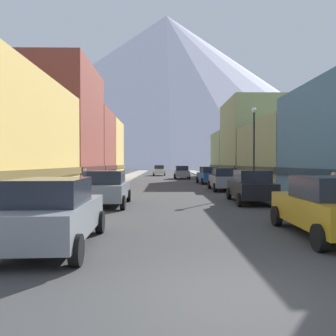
{
  "coord_description": "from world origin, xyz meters",
  "views": [
    {
      "loc": [
        -1.0,
        -5.1,
        2.17
      ],
      "look_at": [
        -0.41,
        31.38,
        1.61
      ],
      "focal_mm": 35.23,
      "sensor_mm": 36.0,
      "label": 1
    }
  ],
  "objects_px": {
    "car_right_0": "(327,206)",
    "car_right_3": "(209,175)",
    "car_right_2": "(224,179)",
    "trash_bin_right": "(313,194)",
    "car_left_1": "(108,188)",
    "car_driving_0": "(159,170)",
    "pedestrian_0": "(85,182)",
    "potted_plant_0": "(61,189)",
    "car_right_1": "(251,186)",
    "potted_plant_1": "(56,190)",
    "pedestrian_1": "(334,193)",
    "car_driving_1": "(182,172)",
    "car_left_0": "(54,212)",
    "streetlamp_right": "(254,137)"
  },
  "relations": [
    {
      "from": "car_right_3",
      "to": "potted_plant_1",
      "type": "distance_m",
      "value": 19.12
    },
    {
      "from": "pedestrian_0",
      "to": "trash_bin_right",
      "type": "bearing_deg",
      "value": -26.77
    },
    {
      "from": "trash_bin_right",
      "to": "car_driving_0",
      "type": "bearing_deg",
      "value": 101.08
    },
    {
      "from": "car_right_1",
      "to": "potted_plant_0",
      "type": "bearing_deg",
      "value": 171.31
    },
    {
      "from": "car_driving_1",
      "to": "potted_plant_0",
      "type": "relative_size",
      "value": 4.83
    },
    {
      "from": "car_left_1",
      "to": "car_driving_0",
      "type": "xyz_separation_m",
      "value": [
        2.2,
        39.77,
        0.0
      ]
    },
    {
      "from": "car_left_1",
      "to": "car_right_2",
      "type": "height_order",
      "value": "same"
    },
    {
      "from": "car_left_0",
      "to": "pedestrian_0",
      "type": "xyz_separation_m",
      "value": [
        -2.45,
        13.82,
        0.0
      ]
    },
    {
      "from": "car_right_1",
      "to": "car_driving_0",
      "type": "xyz_separation_m",
      "value": [
        -5.4,
        38.75,
        0.0
      ]
    },
    {
      "from": "streetlamp_right",
      "to": "trash_bin_right",
      "type": "bearing_deg",
      "value": -81.74
    },
    {
      "from": "car_left_1",
      "to": "potted_plant_0",
      "type": "xyz_separation_m",
      "value": [
        -3.2,
        2.67,
        -0.26
      ]
    },
    {
      "from": "car_right_1",
      "to": "car_right_2",
      "type": "xyz_separation_m",
      "value": [
        0.0,
        7.97,
        0.0
      ]
    },
    {
      "from": "potted_plant_0",
      "to": "potted_plant_1",
      "type": "xyz_separation_m",
      "value": [
        -0.0,
        -0.9,
        -0.01
      ]
    },
    {
      "from": "car_right_0",
      "to": "car_right_3",
      "type": "relative_size",
      "value": 0.99
    },
    {
      "from": "pedestrian_1",
      "to": "pedestrian_0",
      "type": "bearing_deg",
      "value": 145.88
    },
    {
      "from": "car_right_3",
      "to": "pedestrian_0",
      "type": "distance_m",
      "value": 15.68
    },
    {
      "from": "car_right_2",
      "to": "trash_bin_right",
      "type": "height_order",
      "value": "car_right_2"
    },
    {
      "from": "car_right_0",
      "to": "trash_bin_right",
      "type": "xyz_separation_m",
      "value": [
        2.55,
        6.4,
        -0.26
      ]
    },
    {
      "from": "car_left_0",
      "to": "car_right_3",
      "type": "bearing_deg",
      "value": 73.61
    },
    {
      "from": "car_right_1",
      "to": "potted_plant_1",
      "type": "height_order",
      "value": "car_right_1"
    },
    {
      "from": "car_right_2",
      "to": "car_left_0",
      "type": "bearing_deg",
      "value": -113.72
    },
    {
      "from": "trash_bin_right",
      "to": "potted_plant_0",
      "type": "height_order",
      "value": "trash_bin_right"
    },
    {
      "from": "car_left_0",
      "to": "potted_plant_1",
      "type": "relative_size",
      "value": 4.97
    },
    {
      "from": "pedestrian_0",
      "to": "car_driving_0",
      "type": "bearing_deg",
      "value": 82.27
    },
    {
      "from": "pedestrian_1",
      "to": "car_left_0",
      "type": "bearing_deg",
      "value": -151.96
    },
    {
      "from": "car_left_0",
      "to": "car_right_0",
      "type": "height_order",
      "value": "same"
    },
    {
      "from": "car_right_0",
      "to": "car_right_3",
      "type": "distance_m",
      "value": 24.79
    },
    {
      "from": "trash_bin_right",
      "to": "car_right_0",
      "type": "bearing_deg",
      "value": -111.73
    },
    {
      "from": "car_driving_1",
      "to": "pedestrian_1",
      "type": "relative_size",
      "value": 2.69
    },
    {
      "from": "car_left_0",
      "to": "car_right_0",
      "type": "relative_size",
      "value": 1.0
    },
    {
      "from": "trash_bin_right",
      "to": "streetlamp_right",
      "type": "bearing_deg",
      "value": 98.26
    },
    {
      "from": "car_left_1",
      "to": "car_right_0",
      "type": "distance_m",
      "value": 10.49
    },
    {
      "from": "car_right_1",
      "to": "potted_plant_0",
      "type": "distance_m",
      "value": 10.93
    },
    {
      "from": "car_right_2",
      "to": "car_driving_1",
      "type": "relative_size",
      "value": 1.01
    },
    {
      "from": "car_left_0",
      "to": "car_right_2",
      "type": "xyz_separation_m",
      "value": [
        7.6,
        17.29,
        0.0
      ]
    },
    {
      "from": "car_right_0",
      "to": "car_driving_1",
      "type": "xyz_separation_m",
      "value": [
        -2.2,
        35.3,
        0.0
      ]
    },
    {
      "from": "car_right_2",
      "to": "car_right_3",
      "type": "xyz_separation_m",
      "value": [
        0.0,
        8.56,
        0.0
      ]
    },
    {
      "from": "trash_bin_right",
      "to": "car_right_2",
      "type": "bearing_deg",
      "value": 104.56
    },
    {
      "from": "car_right_2",
      "to": "streetlamp_right",
      "type": "xyz_separation_m",
      "value": [
        1.55,
        -2.93,
        3.09
      ]
    },
    {
      "from": "car_right_1",
      "to": "pedestrian_0",
      "type": "relative_size",
      "value": 2.73
    },
    {
      "from": "potted_plant_1",
      "to": "pedestrian_0",
      "type": "xyz_separation_m",
      "value": [
        0.75,
        3.75,
        0.28
      ]
    },
    {
      "from": "potted_plant_0",
      "to": "trash_bin_right",
      "type": "bearing_deg",
      "value": -14.71
    },
    {
      "from": "car_right_2",
      "to": "pedestrian_0",
      "type": "distance_m",
      "value": 10.63
    },
    {
      "from": "car_right_1",
      "to": "trash_bin_right",
      "type": "bearing_deg",
      "value": -36.01
    },
    {
      "from": "car_right_0",
      "to": "potted_plant_0",
      "type": "bearing_deg",
      "value": 137.47
    },
    {
      "from": "car_right_2",
      "to": "pedestrian_0",
      "type": "relative_size",
      "value": 2.71
    },
    {
      "from": "car_driving_1",
      "to": "potted_plant_1",
      "type": "relative_size",
      "value": 4.9
    },
    {
      "from": "car_right_2",
      "to": "trash_bin_right",
      "type": "xyz_separation_m",
      "value": [
        2.55,
        -9.82,
        -0.26
      ]
    },
    {
      "from": "car_left_1",
      "to": "pedestrian_1",
      "type": "relative_size",
      "value": 2.71
    },
    {
      "from": "car_right_3",
      "to": "car_driving_0",
      "type": "relative_size",
      "value": 1.02
    }
  ]
}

